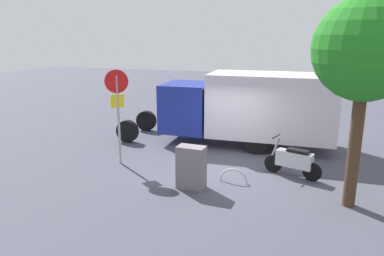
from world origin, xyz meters
TOP-DOWN VIEW (x-y plane):
  - ground_plane at (0.00, 0.00)m, footprint 60.00×60.00m
  - box_truck_near at (-0.20, -2.83)m, footprint 8.38×2.27m
  - motorcycle at (-2.17, 0.04)m, footprint 1.74×0.80m
  - stop_sign at (3.45, 0.57)m, footprint 0.71×0.33m
  - street_tree at (-3.62, 1.64)m, footprint 2.46×2.46m
  - utility_cabinet at (0.57, 1.77)m, footprint 0.82×0.51m
  - bike_rack_hoop at (-0.50, 1.02)m, footprint 0.85×0.08m

SIDE VIEW (x-z plane):
  - ground_plane at x=0.00m, z-range 0.00..0.00m
  - bike_rack_hoop at x=-0.50m, z-range -0.43..0.43m
  - motorcycle at x=-2.17m, z-range -0.08..1.12m
  - utility_cabinet at x=0.57m, z-range 0.00..1.23m
  - box_truck_near at x=-0.20m, z-range 0.17..2.99m
  - stop_sign at x=3.45m, z-range 0.53..3.70m
  - street_tree at x=-3.62m, z-range 1.31..6.48m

